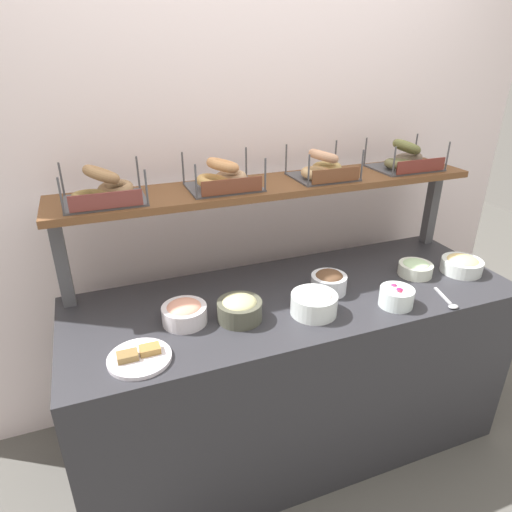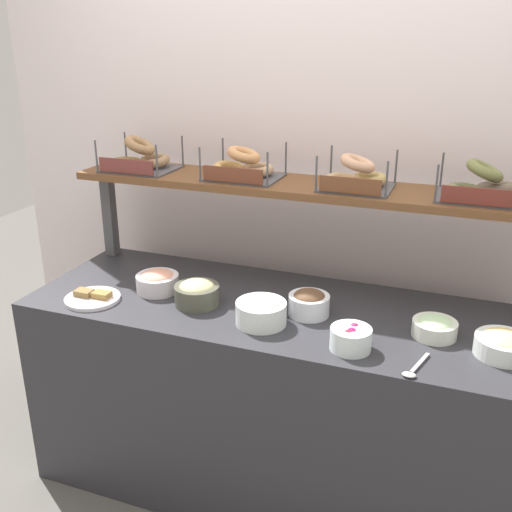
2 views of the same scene
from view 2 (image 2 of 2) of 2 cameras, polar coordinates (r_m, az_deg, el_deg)
name	(u,v)px [view 2 (image 2 of 2)]	position (r m, az deg, el deg)	size (l,w,h in m)	color
ground_plane	(273,480)	(2.80, 1.61, -20.71)	(8.00, 8.00, 0.00)	#595651
back_wall	(316,186)	(2.70, 5.75, 6.69)	(3.16, 0.06, 2.40)	white
deli_counter	(274,398)	(2.54, 1.71, -13.52)	(1.96, 0.70, 0.85)	#2D2D33
shelf_riser_left	(110,214)	(2.87, -13.90, 3.94)	(0.05, 0.05, 0.40)	#4C4C51
upper_shelf	(298,187)	(2.42, 4.04, 6.68)	(1.92, 0.32, 0.03)	brown
bowl_egg_salad	(504,344)	(2.14, 22.71, -7.84)	(0.19, 0.19, 0.08)	white
bowl_hummus	(197,293)	(2.33, -5.70, -3.52)	(0.18, 0.18, 0.10)	#515243
bowl_chocolate_spread	(309,303)	(2.24, 5.12, -4.48)	(0.16, 0.16, 0.10)	white
bowl_scallion_spread	(435,327)	(2.18, 16.80, -6.54)	(0.16, 0.16, 0.07)	white
bowl_beet_salad	(351,338)	(2.03, 9.10, -7.81)	(0.14, 0.14, 0.08)	white
bowl_cream_cheese	(260,310)	(2.17, 0.41, -5.24)	(0.19, 0.19, 0.11)	white
bowl_lox_spread	(158,281)	(2.47, -9.45, -2.39)	(0.17, 0.17, 0.09)	silver
serving_plate_white	(93,298)	(2.45, -15.43, -3.89)	(0.22, 0.22, 0.04)	white
serving_spoon_near_plate	(414,369)	(1.97, 14.94, -10.49)	(0.07, 0.17, 0.01)	#B7B7BC
bagel_basket_everything	(140,159)	(2.69, -11.10, 9.12)	(0.31, 0.27, 0.16)	#4C4C51
bagel_basket_sesame	(243,167)	(2.48, -1.24, 8.51)	(0.30, 0.26, 0.14)	#4C4C51
bagel_basket_plain	(356,177)	(2.35, 9.61, 7.48)	(0.27, 0.24, 0.14)	#4C4C51
bagel_basket_poppy	(482,187)	(2.31, 20.90, 6.25)	(0.32, 0.27, 0.15)	#4C4C51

